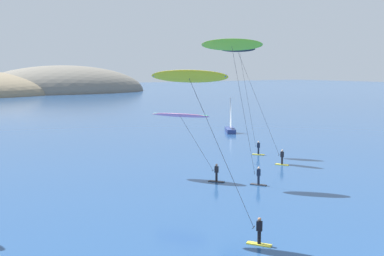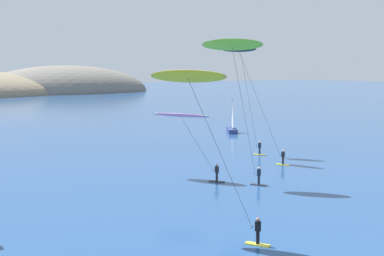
{
  "view_description": "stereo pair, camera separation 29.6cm",
  "coord_description": "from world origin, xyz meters",
  "px_view_note": "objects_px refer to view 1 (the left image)",
  "views": [
    {
      "loc": [
        -24.07,
        -11.4,
        10.6
      ],
      "look_at": [
        -1.7,
        21.83,
        5.58
      ],
      "focal_mm": 45.0,
      "sensor_mm": 36.0,
      "label": 1
    },
    {
      "loc": [
        -23.82,
        -11.56,
        10.6
      ],
      "look_at": [
        -1.7,
        21.83,
        5.58
      ],
      "focal_mm": 45.0,
      "sensor_mm": 36.0,
      "label": 2
    }
  ],
  "objects_px": {
    "kitesurfer_black": "(242,61)",
    "kitesurfer_lime": "(234,54)",
    "kitesurfer_blue": "(241,56)",
    "kitesurfer_pink": "(183,119)",
    "kitesurfer_yellow": "(195,91)",
    "sailboat_near": "(230,128)"
  },
  "relations": [
    {
      "from": "kitesurfer_lime",
      "to": "kitesurfer_yellow",
      "type": "xyz_separation_m",
      "value": [
        -10.7,
        -9.65,
        -2.66
      ]
    },
    {
      "from": "kitesurfer_blue",
      "to": "kitesurfer_lime",
      "type": "relative_size",
      "value": 1.03
    },
    {
      "from": "sailboat_near",
      "to": "kitesurfer_pink",
      "type": "xyz_separation_m",
      "value": [
        -24.76,
        -23.87,
        5.1
      ]
    },
    {
      "from": "kitesurfer_pink",
      "to": "kitesurfer_lime",
      "type": "distance_m",
      "value": 7.95
    },
    {
      "from": "kitesurfer_blue",
      "to": "kitesurfer_lime",
      "type": "height_order",
      "value": "kitesurfer_blue"
    },
    {
      "from": "kitesurfer_black",
      "to": "kitesurfer_blue",
      "type": "bearing_deg",
      "value": 52.64
    },
    {
      "from": "kitesurfer_pink",
      "to": "kitesurfer_lime",
      "type": "relative_size",
      "value": 0.52
    },
    {
      "from": "sailboat_near",
      "to": "kitesurfer_yellow",
      "type": "relative_size",
      "value": 0.54
    },
    {
      "from": "kitesurfer_black",
      "to": "kitesurfer_lime",
      "type": "height_order",
      "value": "kitesurfer_lime"
    },
    {
      "from": "kitesurfer_blue",
      "to": "kitesurfer_yellow",
      "type": "distance_m",
      "value": 30.21
    },
    {
      "from": "kitesurfer_lime",
      "to": "kitesurfer_yellow",
      "type": "distance_m",
      "value": 14.66
    },
    {
      "from": "kitesurfer_black",
      "to": "kitesurfer_lime",
      "type": "relative_size",
      "value": 0.99
    },
    {
      "from": "kitesurfer_blue",
      "to": "kitesurfer_yellow",
      "type": "relative_size",
      "value": 1.29
    },
    {
      "from": "kitesurfer_lime",
      "to": "kitesurfer_blue",
      "type": "bearing_deg",
      "value": 48.07
    },
    {
      "from": "sailboat_near",
      "to": "kitesurfer_black",
      "type": "distance_m",
      "value": 26.72
    },
    {
      "from": "kitesurfer_black",
      "to": "kitesurfer_yellow",
      "type": "height_order",
      "value": "kitesurfer_black"
    },
    {
      "from": "sailboat_near",
      "to": "kitesurfer_lime",
      "type": "relative_size",
      "value": 0.43
    },
    {
      "from": "sailboat_near",
      "to": "kitesurfer_blue",
      "type": "xyz_separation_m",
      "value": [
        -11.66,
        -16.55,
        11.39
      ]
    },
    {
      "from": "kitesurfer_pink",
      "to": "kitesurfer_yellow",
      "type": "xyz_separation_m",
      "value": [
        -8.1,
        -14.02,
        3.45
      ]
    },
    {
      "from": "kitesurfer_black",
      "to": "kitesurfer_yellow",
      "type": "distance_m",
      "value": 26.0
    },
    {
      "from": "kitesurfer_black",
      "to": "kitesurfer_yellow",
      "type": "relative_size",
      "value": 1.24
    },
    {
      "from": "kitesurfer_pink",
      "to": "kitesurfer_yellow",
      "type": "relative_size",
      "value": 0.65
    }
  ]
}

